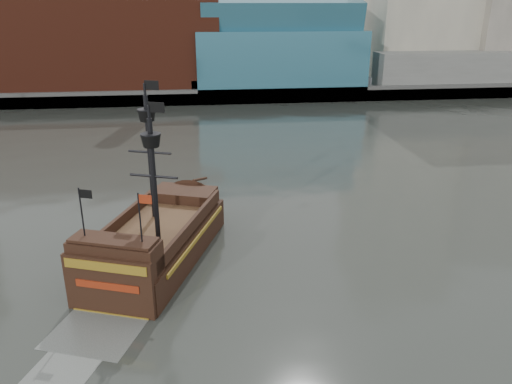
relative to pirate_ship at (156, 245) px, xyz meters
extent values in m
plane|color=#292C26|center=(8.64, -6.80, -1.15)|extent=(400.00, 400.00, 0.00)
cube|color=slate|center=(8.64, 85.20, -0.15)|extent=(220.00, 60.00, 2.00)
cube|color=#4C4C49|center=(8.64, 55.70, 0.15)|extent=(220.00, 1.00, 2.60)
cube|color=maroon|center=(-13.36, 65.20, 8.35)|extent=(42.00, 18.00, 15.00)
cube|color=#316E84|center=(18.64, 63.20, 5.85)|extent=(30.00, 16.00, 10.00)
cube|color=slate|center=(56.64, 59.20, 3.85)|extent=(40.00, 6.00, 6.00)
cube|color=#316E84|center=(18.64, 63.20, 13.85)|extent=(28.00, 14.94, 8.78)
cube|color=black|center=(0.10, 0.28, -0.50)|extent=(9.60, 14.15, 2.83)
cube|color=#442D18|center=(0.10, 0.28, 1.08)|extent=(8.64, 12.74, 0.33)
cube|color=black|center=(1.90, 5.20, 1.46)|extent=(5.25, 4.05, 1.09)
cube|color=black|center=(-1.84, -5.04, 1.90)|extent=(5.46, 3.41, 1.96)
cube|color=black|center=(-2.18, -5.98, 0.15)|extent=(5.11, 2.09, 4.36)
cube|color=olive|center=(-2.24, -6.12, 1.90)|extent=(4.64, 1.76, 0.54)
cube|color=#9C2B11|center=(-2.24, -6.12, 0.70)|extent=(3.61, 1.39, 0.44)
cylinder|color=black|center=(-0.16, 2.12, 5.49)|extent=(0.39, 0.39, 8.50)
cylinder|color=black|center=(0.35, -1.89, 5.17)|extent=(0.39, 0.39, 7.85)
cone|color=black|center=(-0.16, 2.12, 8.44)|extent=(1.54, 1.54, 0.76)
cone|color=black|center=(0.35, -1.89, 7.78)|extent=(1.54, 1.54, 0.76)
cube|color=black|center=(0.31, 1.95, 10.40)|extent=(0.93, 0.37, 0.60)
cube|color=black|center=(0.81, -2.06, 9.74)|extent=(0.93, 0.37, 0.60)
cube|color=gray|center=(-2.81, -7.70, -1.14)|extent=(5.70, 5.27, 0.02)
camera|label=1|loc=(2.96, -30.79, 15.31)|focal=35.00mm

